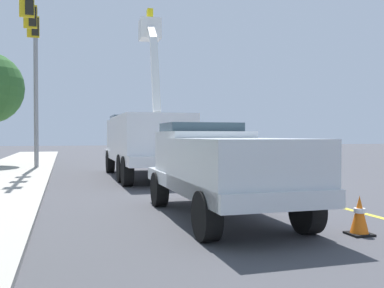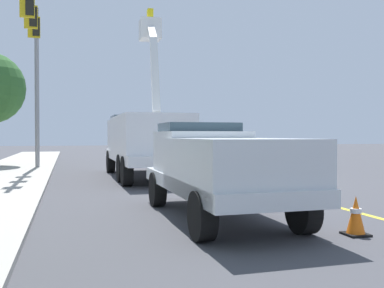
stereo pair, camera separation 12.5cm
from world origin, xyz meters
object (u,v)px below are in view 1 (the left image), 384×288
Objects in this scene: passing_minivan at (214,148)px; utility_bucket_truck at (144,139)px; traffic_cone_mid_front at (171,162)px; traffic_cone_leading at (359,216)px; traffic_signal_mast at (33,49)px; service_pickup_truck at (222,165)px.

utility_bucket_truck is at bearing 143.40° from passing_minivan.
passing_minivan is (7.18, -5.33, -0.64)m from utility_bucket_truck.
passing_minivan reaches higher than traffic_cone_mid_front.
traffic_cone_mid_front is (3.55, -1.92, -1.21)m from utility_bucket_truck.
passing_minivan is 5.01m from traffic_cone_mid_front.
traffic_cone_leading is (-11.37, -2.12, -1.27)m from utility_bucket_truck.
traffic_signal_mast reaches higher than utility_bucket_truck.
service_pickup_truck is 14.58m from traffic_signal_mast.
traffic_signal_mast is at bearing 24.40° from traffic_cone_leading.
utility_bucket_truck reaches higher than passing_minivan.
traffic_cone_leading is at bearing -138.96° from service_pickup_truck.
traffic_cone_mid_front is 8.53m from traffic_signal_mast.
traffic_signal_mast reaches higher than service_pickup_truck.
service_pickup_truck is 0.68× the size of traffic_signal_mast.
traffic_signal_mast is (3.63, 4.68, 4.19)m from utility_bucket_truck.
utility_bucket_truck is 1.46× the size of service_pickup_truck.
utility_bucket_truck is at bearing 10.57° from traffic_cone_leading.
traffic_signal_mast is (-3.56, 10.02, 4.83)m from passing_minivan.
traffic_cone_leading is 0.08× the size of traffic_signal_mast.
utility_bucket_truck is 8.97m from passing_minivan.
traffic_signal_mast reaches higher than passing_minivan.
service_pickup_truck is 1.17× the size of passing_minivan.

